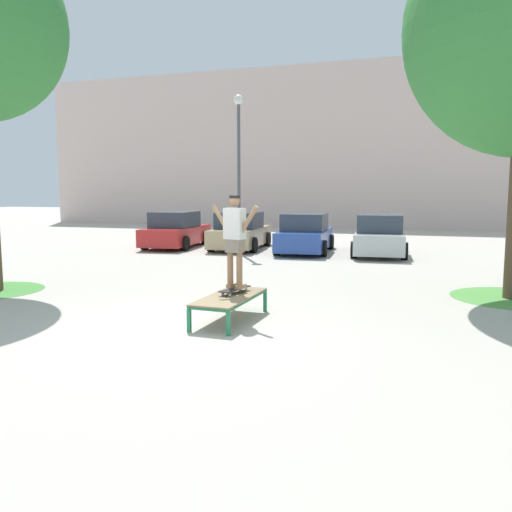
{
  "coord_description": "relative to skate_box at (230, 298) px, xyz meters",
  "views": [
    {
      "loc": [
        3.79,
        -7.68,
        2.29
      ],
      "look_at": [
        0.53,
        2.33,
        1.0
      ],
      "focal_mm": 36.36,
      "sensor_mm": 36.0,
      "label": 1
    }
  ],
  "objects": [
    {
      "name": "ground_plane",
      "position": [
        -0.53,
        -0.83,
        -0.41
      ],
      "size": [
        120.0,
        120.0,
        0.0
      ],
      "primitive_type": "plane",
      "color": "#B2AA9E"
    },
    {
      "name": "building_facade",
      "position": [
        -3.73,
        27.29,
        4.85
      ],
      "size": [
        40.21,
        4.0,
        10.53
      ],
      "primitive_type": "cube",
      "color": "beige",
      "rests_on": "ground"
    },
    {
      "name": "skate_box",
      "position": [
        0.0,
        0.0,
        0.0
      ],
      "size": [
        0.82,
        1.92,
        0.46
      ],
      "color": "#237A4C",
      "rests_on": "ground"
    },
    {
      "name": "skateboard",
      "position": [
        0.01,
        0.23,
        0.12
      ],
      "size": [
        0.38,
        0.82,
        0.09
      ],
      "color": "black",
      "rests_on": "skate_box"
    },
    {
      "name": "skater",
      "position": [
        0.01,
        0.23,
        1.12
      ],
      "size": [
        0.99,
        0.35,
        1.69
      ],
      "color": "#8E6647",
      "rests_on": "skateboard"
    },
    {
      "name": "car_red",
      "position": [
        -6.67,
        11.11,
        0.28
      ],
      "size": [
        2.22,
        4.35,
        1.5
      ],
      "color": "red",
      "rests_on": "ground"
    },
    {
      "name": "car_tan",
      "position": [
        -3.88,
        11.34,
        0.28
      ],
      "size": [
        2.2,
        4.33,
        1.5
      ],
      "color": "tan",
      "rests_on": "ground"
    },
    {
      "name": "car_blue",
      "position": [
        -1.09,
        10.94,
        0.28
      ],
      "size": [
        2.15,
        4.31,
        1.5
      ],
      "color": "#28479E",
      "rests_on": "ground"
    },
    {
      "name": "car_silver",
      "position": [
        1.71,
        10.97,
        0.28
      ],
      "size": [
        2.15,
        4.31,
        1.5
      ],
      "color": "#B7BABF",
      "rests_on": "ground"
    },
    {
      "name": "light_post",
      "position": [
        -3.36,
        9.76,
        3.41
      ],
      "size": [
        0.36,
        0.36,
        5.83
      ],
      "color": "#4C4C51",
      "rests_on": "ground"
    }
  ]
}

